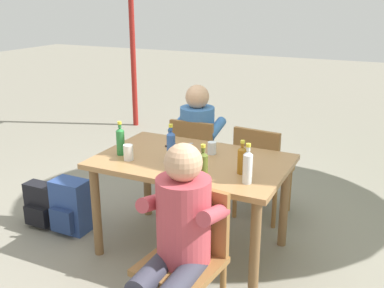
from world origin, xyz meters
TOP-DOWN VIEW (x-y plane):
  - ground_plane at (0.00, 0.00)m, footprint 24.00×24.00m
  - dining_table at (0.00, 0.00)m, footprint 1.43×0.92m
  - chair_near_right at (0.33, -0.76)m, footprint 0.49×0.49m
  - chair_far_left at (-0.32, 0.76)m, footprint 0.46×0.46m
  - chair_far_right at (0.31, 0.76)m, footprint 0.48×0.48m
  - person_in_white_shirt at (0.32, -0.87)m, footprint 0.47×0.61m
  - person_in_plaid_shirt at (-0.32, 0.87)m, footprint 0.47×0.61m
  - bottle_amber at (0.43, -0.11)m, footprint 0.06×0.06m
  - bottle_blue at (-0.12, -0.11)m, footprint 0.06×0.06m
  - bottle_olive at (0.26, -0.38)m, footprint 0.06×0.06m
  - bottle_clear at (0.52, -0.25)m, footprint 0.06×0.06m
  - bottle_green at (-0.54, -0.15)m, footprint 0.06×0.06m
  - cup_glass at (0.09, 0.17)m, footprint 0.07×0.07m
  - cup_white at (-0.42, -0.22)m, footprint 0.07×0.07m
  - table_knife at (-0.25, 0.24)m, footprint 0.18×0.19m
  - backpack_by_near_side at (-1.07, -0.18)m, footprint 0.30×0.26m
  - backpack_by_far_side at (-1.36, -0.20)m, footprint 0.32×0.20m

SIDE VIEW (x-z plane):
  - ground_plane at x=0.00m, z-range 0.00..0.00m
  - backpack_by_far_side at x=-1.36m, z-range -0.01..0.38m
  - backpack_by_near_side at x=-1.07m, z-range -0.01..0.46m
  - chair_near_right at x=0.33m, z-range 0.05..0.92m
  - chair_far_left at x=-0.32m, z-range 0.05..0.92m
  - chair_far_right at x=0.31m, z-range 0.05..0.92m
  - person_in_white_shirt at x=0.32m, z-range 0.07..1.25m
  - person_in_plaid_shirt at x=-0.32m, z-range 0.07..1.25m
  - dining_table at x=0.00m, z-range 0.28..1.06m
  - table_knife at x=-0.25m, z-range 0.77..0.79m
  - cup_glass at x=0.09m, z-range 0.77..0.87m
  - cup_white at x=-0.42m, z-range 0.77..0.89m
  - bottle_amber at x=0.43m, z-range 0.76..1.00m
  - bottle_green at x=-0.54m, z-range 0.76..1.02m
  - bottle_olive at x=0.26m, z-range 0.76..1.02m
  - bottle_clear at x=0.52m, z-range 0.76..1.03m
  - bottle_blue at x=-0.12m, z-range 0.75..1.04m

